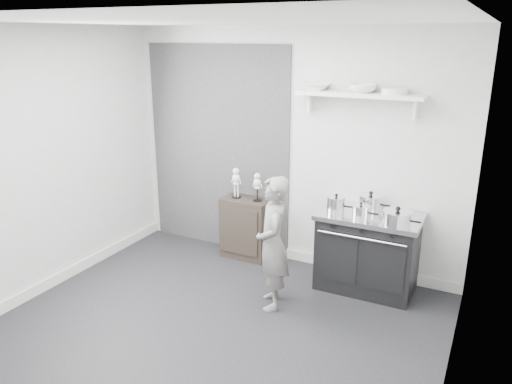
% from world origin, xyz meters
% --- Properties ---
extents(ground, '(4.00, 4.00, 0.00)m').
position_xyz_m(ground, '(0.00, 0.00, 0.00)').
color(ground, black).
rests_on(ground, ground).
extents(room_shell, '(4.02, 3.62, 2.71)m').
position_xyz_m(room_shell, '(-0.09, 0.15, 1.64)').
color(room_shell, beige).
rests_on(room_shell, ground).
extents(wall_shelf, '(1.30, 0.26, 0.24)m').
position_xyz_m(wall_shelf, '(0.80, 1.68, 2.01)').
color(wall_shelf, white).
rests_on(wall_shelf, room_shell).
extents(stove, '(1.05, 0.65, 0.84)m').
position_xyz_m(stove, '(1.04, 1.48, 0.42)').
color(stove, black).
rests_on(stove, ground).
extents(side_cabinet, '(0.57, 0.33, 0.74)m').
position_xyz_m(side_cabinet, '(-0.47, 1.61, 0.37)').
color(side_cabinet, black).
rests_on(side_cabinet, ground).
extents(child, '(0.52, 0.58, 1.34)m').
position_xyz_m(child, '(0.30, 0.70, 0.67)').
color(child, slate).
rests_on(child, ground).
extents(pot_front_left, '(0.28, 0.19, 0.20)m').
position_xyz_m(pot_front_left, '(0.70, 1.39, 0.92)').
color(pot_front_left, silver).
rests_on(pot_front_left, stove).
extents(pot_back_left, '(0.34, 0.25, 0.21)m').
position_xyz_m(pot_back_left, '(1.01, 1.60, 0.92)').
color(pot_back_left, silver).
rests_on(pot_back_left, stove).
extents(pot_front_right, '(0.36, 0.28, 0.19)m').
position_xyz_m(pot_front_right, '(1.35, 1.29, 0.91)').
color(pot_front_right, silver).
rests_on(pot_front_right, stove).
extents(pot_front_center, '(0.27, 0.18, 0.16)m').
position_xyz_m(pot_front_center, '(0.98, 1.35, 0.90)').
color(pot_front_center, silver).
rests_on(pot_front_center, stove).
extents(skeleton_full, '(0.12, 0.08, 0.42)m').
position_xyz_m(skeleton_full, '(-0.60, 1.61, 0.95)').
color(skeleton_full, silver).
rests_on(skeleton_full, side_cabinet).
extents(skeleton_torso, '(0.11, 0.07, 0.39)m').
position_xyz_m(skeleton_torso, '(-0.32, 1.61, 0.93)').
color(skeleton_torso, silver).
rests_on(skeleton_torso, side_cabinet).
extents(bowl_large, '(0.29, 0.29, 0.07)m').
position_xyz_m(bowl_large, '(0.33, 1.67, 2.08)').
color(bowl_large, white).
rests_on(bowl_large, wall_shelf).
extents(bowl_small, '(0.27, 0.27, 0.09)m').
position_xyz_m(bowl_small, '(0.83, 1.67, 2.08)').
color(bowl_small, white).
rests_on(bowl_small, wall_shelf).
extents(plate_stack, '(0.25, 0.25, 0.06)m').
position_xyz_m(plate_stack, '(1.15, 1.67, 2.07)').
color(plate_stack, white).
rests_on(plate_stack, wall_shelf).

